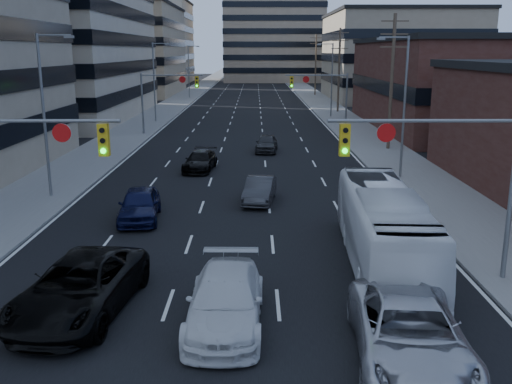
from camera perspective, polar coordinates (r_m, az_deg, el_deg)
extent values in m
cube|color=black|center=(141.47, -0.53, 10.66)|extent=(18.00, 300.00, 0.02)
cube|color=slate|center=(142.02, -5.25, 10.64)|extent=(5.00, 300.00, 0.15)
cube|color=slate|center=(141.85, 4.21, 10.66)|extent=(5.00, 300.00, 0.15)
cube|color=#ADA089|center=(76.78, -22.60, 17.33)|extent=(26.00, 34.00, 28.00)
cube|color=gray|center=(114.02, -13.16, 13.54)|extent=(20.00, 30.00, 16.00)
cube|color=#472119|center=(65.49, 20.74, 9.91)|extent=(20.00, 30.00, 9.00)
cube|color=gray|center=(102.09, 13.83, 12.93)|extent=(22.00, 28.00, 14.00)
cube|color=#ADA089|center=(154.01, -11.32, 14.39)|extent=(24.00, 24.00, 20.00)
cube|color=gray|center=(144.60, 12.58, 12.79)|extent=(22.00, 22.00, 12.00)
cylinder|color=slate|center=(20.88, -22.19, 6.60)|extent=(6.50, 0.12, 0.12)
cube|color=gold|center=(20.13, -14.98, 5.05)|extent=(0.35, 0.28, 1.10)
cylinder|color=black|center=(19.93, -15.16, 5.97)|extent=(0.18, 0.06, 0.18)
cylinder|color=black|center=(19.98, -15.10, 4.98)|extent=(0.18, 0.06, 0.18)
cylinder|color=#0CE526|center=(20.03, -15.03, 3.99)|extent=(0.18, 0.06, 0.18)
cylinder|color=white|center=(20.47, -18.85, 5.62)|extent=(0.64, 0.06, 0.64)
cylinder|color=slate|center=(21.82, 24.13, -0.81)|extent=(0.18, 0.18, 6.00)
cylinder|color=slate|center=(20.19, 16.42, 6.84)|extent=(6.50, 0.12, 0.12)
cube|color=gold|center=(19.69, 8.85, 5.17)|extent=(0.35, 0.28, 1.10)
cylinder|color=black|center=(19.49, 8.96, 6.11)|extent=(0.18, 0.06, 0.18)
cylinder|color=black|center=(19.54, 8.92, 5.10)|extent=(0.18, 0.06, 0.18)
cylinder|color=#0CE526|center=(19.59, 8.88, 4.09)|extent=(0.18, 0.06, 0.18)
cylinder|color=white|center=(19.89, 12.90, 5.80)|extent=(0.64, 0.06, 0.64)
cylinder|color=slate|center=(57.53, -11.29, 8.59)|extent=(0.18, 0.18, 6.00)
cylinder|color=slate|center=(56.85, -8.40, 11.48)|extent=(6.00, 0.12, 0.12)
cube|color=gold|center=(56.59, -5.93, 10.88)|extent=(0.35, 0.28, 1.10)
cylinder|color=black|center=(56.42, -5.96, 11.23)|extent=(0.18, 0.06, 0.18)
cylinder|color=black|center=(56.43, -5.95, 10.87)|extent=(0.18, 0.06, 0.18)
cylinder|color=#0CE526|center=(56.45, -5.94, 10.52)|extent=(0.18, 0.06, 0.18)
cylinder|color=white|center=(56.71, -7.37, 11.10)|extent=(0.64, 0.06, 0.64)
cylinder|color=slate|center=(57.17, 9.02, 8.66)|extent=(0.18, 0.18, 6.00)
cylinder|color=slate|center=(56.59, 6.06, 11.54)|extent=(6.00, 0.12, 0.12)
cube|color=gold|center=(56.42, 3.58, 10.92)|extent=(0.35, 0.28, 1.10)
cylinder|color=black|center=(56.24, 3.59, 11.27)|extent=(0.18, 0.06, 0.18)
cylinder|color=black|center=(56.26, 3.59, 10.91)|extent=(0.18, 0.06, 0.18)
cylinder|color=#0CE526|center=(56.28, 3.58, 10.56)|extent=(0.18, 0.06, 0.18)
cylinder|color=white|center=(56.48, 5.03, 11.15)|extent=(0.64, 0.06, 0.64)
cylinder|color=#4C3D2D|center=(48.60, 13.40, 10.51)|extent=(0.28, 0.28, 11.00)
cube|color=#4C3D2D|center=(48.59, 13.73, 16.28)|extent=(2.20, 0.10, 0.10)
cube|color=#4C3D2D|center=(48.55, 13.66, 15.10)|extent=(2.20, 0.10, 0.10)
cube|color=#4C3D2D|center=(48.53, 13.59, 13.92)|extent=(2.20, 0.10, 0.10)
cylinder|color=#4C3D2D|center=(78.08, 8.30, 11.89)|extent=(0.28, 0.28, 11.00)
cube|color=#4C3D2D|center=(78.07, 8.43, 15.49)|extent=(2.20, 0.10, 0.10)
cube|color=#4C3D2D|center=(78.04, 8.40, 14.75)|extent=(2.20, 0.10, 0.10)
cube|color=#4C3D2D|center=(78.03, 8.37, 14.02)|extent=(2.20, 0.10, 0.10)
cylinder|color=#4C3D2D|center=(107.84, 5.98, 12.49)|extent=(0.28, 0.28, 11.00)
cube|color=#4C3D2D|center=(107.84, 6.05, 15.09)|extent=(2.20, 0.10, 0.10)
cube|color=#4C3D2D|center=(107.82, 6.04, 14.56)|extent=(2.20, 0.10, 0.10)
cube|color=#4C3D2D|center=(107.81, 6.02, 14.03)|extent=(2.20, 0.10, 0.10)
cylinder|color=slate|center=(33.49, -20.42, 6.91)|extent=(0.16, 0.16, 9.00)
cylinder|color=slate|center=(33.01, -19.57, 14.56)|extent=(1.80, 0.10, 0.10)
cube|color=slate|center=(32.76, -18.20, 14.54)|extent=(0.50, 0.22, 0.14)
cylinder|color=slate|center=(67.33, -10.15, 10.66)|extent=(0.16, 0.16, 9.00)
cylinder|color=slate|center=(67.09, -9.53, 14.44)|extent=(1.80, 0.10, 0.10)
cube|color=slate|center=(66.97, -8.83, 14.40)|extent=(0.50, 0.22, 0.14)
cylinder|color=slate|center=(101.95, -6.74, 11.82)|extent=(0.16, 0.16, 9.00)
cylinder|color=slate|center=(101.79, -6.29, 14.31)|extent=(1.80, 0.10, 0.10)
cube|color=slate|center=(101.71, -5.83, 14.28)|extent=(0.50, 0.22, 0.14)
cylinder|color=slate|center=(37.62, 14.60, 8.01)|extent=(0.16, 0.16, 9.00)
cylinder|color=slate|center=(37.24, 13.64, 14.80)|extent=(1.80, 0.10, 0.10)
cube|color=slate|center=(37.06, 12.39, 14.75)|extent=(0.50, 0.22, 0.14)
cylinder|color=slate|center=(71.95, 7.59, 10.96)|extent=(0.16, 0.16, 9.00)
cylinder|color=slate|center=(71.75, 6.97, 14.48)|extent=(1.80, 0.10, 0.10)
cube|color=slate|center=(71.66, 6.32, 14.44)|extent=(0.50, 0.22, 0.14)
imported|color=black|center=(18.98, -17.22, -9.10)|extent=(3.63, 6.58, 1.75)
imported|color=silver|center=(17.49, -3.06, -10.76)|extent=(2.37, 5.54, 1.59)
imported|color=#B5B5BA|center=(16.01, 15.09, -13.45)|extent=(3.35, 6.40, 1.72)
imported|color=white|center=(22.55, 12.61, -3.42)|extent=(3.10, 10.90, 3.00)
imported|color=black|center=(28.46, -11.57, -1.22)|extent=(2.32, 4.82, 1.59)
imported|color=#343436|center=(31.22, 0.38, 0.21)|extent=(2.00, 4.33, 1.38)
imported|color=black|center=(39.75, -5.61, 3.10)|extent=(2.35, 4.79, 1.34)
imported|color=#2B2B2D|center=(46.99, 1.07, 4.90)|extent=(2.04, 4.31, 1.42)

